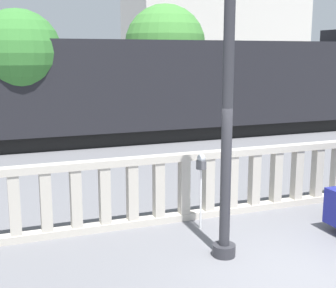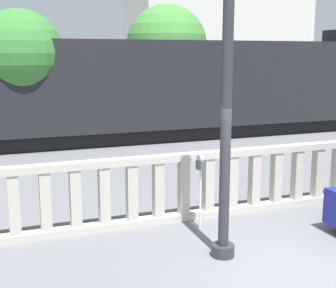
{
  "view_description": "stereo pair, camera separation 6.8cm",
  "coord_description": "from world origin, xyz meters",
  "px_view_note": "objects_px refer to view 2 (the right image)",
  "views": [
    {
      "loc": [
        -4.38,
        -5.47,
        3.35
      ],
      "look_at": [
        -0.79,
        3.96,
        1.4
      ],
      "focal_mm": 50.0,
      "sensor_mm": 36.0,
      "label": 1
    },
    {
      "loc": [
        -4.31,
        -5.49,
        3.35
      ],
      "look_at": [
        -0.79,
        3.96,
        1.4
      ],
      "focal_mm": 50.0,
      "sensor_mm": 36.0,
      "label": 2
    }
  ],
  "objects_px": {
    "lamppost": "(227,95)",
    "train_near": "(183,87)",
    "parking_meter": "(201,168)",
    "tree_right": "(20,54)",
    "tree_left": "(167,46)"
  },
  "relations": [
    {
      "from": "lamppost",
      "to": "parking_meter",
      "type": "height_order",
      "value": "lamppost"
    },
    {
      "from": "tree_right",
      "to": "train_near",
      "type": "bearing_deg",
      "value": 4.28
    },
    {
      "from": "lamppost",
      "to": "train_near",
      "type": "xyz_separation_m",
      "value": [
        3.77,
        11.01,
        -0.69
      ]
    },
    {
      "from": "tree_right",
      "to": "lamppost",
      "type": "bearing_deg",
      "value": -76.64
    },
    {
      "from": "lamppost",
      "to": "tree_right",
      "type": "height_order",
      "value": "lamppost"
    },
    {
      "from": "parking_meter",
      "to": "tree_left",
      "type": "height_order",
      "value": "tree_left"
    },
    {
      "from": "lamppost",
      "to": "tree_left",
      "type": "distance_m",
      "value": 11.94
    },
    {
      "from": "lamppost",
      "to": "parking_meter",
      "type": "xyz_separation_m",
      "value": [
        0.16,
        1.29,
        -1.48
      ]
    },
    {
      "from": "lamppost",
      "to": "train_near",
      "type": "distance_m",
      "value": 11.66
    },
    {
      "from": "lamppost",
      "to": "train_near",
      "type": "relative_size",
      "value": 0.24
    },
    {
      "from": "parking_meter",
      "to": "tree_right",
      "type": "distance_m",
      "value": 9.86
    },
    {
      "from": "parking_meter",
      "to": "train_near",
      "type": "xyz_separation_m",
      "value": [
        3.61,
        9.72,
        0.8
      ]
    },
    {
      "from": "parking_meter",
      "to": "train_near",
      "type": "distance_m",
      "value": 10.4
    },
    {
      "from": "parking_meter",
      "to": "lamppost",
      "type": "bearing_deg",
      "value": -97.05
    },
    {
      "from": "lamppost",
      "to": "tree_left",
      "type": "bearing_deg",
      "value": 74.25
    }
  ]
}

